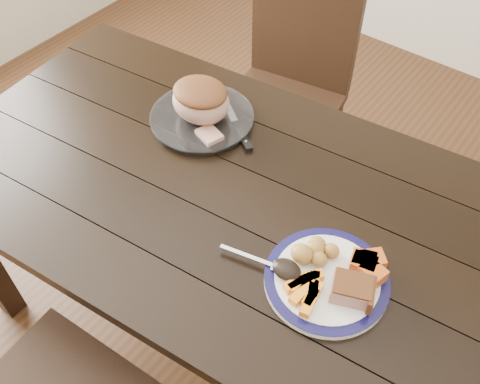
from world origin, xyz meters
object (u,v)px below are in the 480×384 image
Objects in this scene: serving_platter at (202,119)px; carving_knife at (238,128)px; fork at (260,261)px; chair_far at (289,83)px; pork_slice at (352,289)px; roast_joint at (201,102)px; dinner_plate at (326,280)px; dining_table at (222,208)px.

serving_platter reaches higher than carving_knife.
fork reaches higher than carving_knife.
chair_far reaches higher than pork_slice.
serving_platter is 0.54m from fork.
chair_far is 0.64m from roast_joint.
carving_knife is (-0.48, 0.29, -0.00)m from dinner_plate.
serving_platter is at bearing 158.37° from pork_slice.
roast_joint is at bearing 131.63° from fork.
dining_table is 0.47m from pork_slice.
dinner_plate is at bearing 117.70° from chair_far.
fork is (0.44, -0.31, 0.01)m from serving_platter.
chair_far is 10.44× the size of pork_slice.
dining_table is at bearing 135.66° from fork.
dinner_plate is at bearing -12.40° from dining_table.
dinner_plate is 0.56m from carving_knife.
fork is 0.48m from carving_knife.
dining_table is at bearing 99.18° from chair_far.
roast_joint is (-0.65, 0.26, 0.03)m from pork_slice.
serving_platter is 1.70× the size of fork.
chair_far reaches higher than serving_platter.
dinner_plate is 3.22× the size of pork_slice.
roast_joint is at bearing 0.00° from serving_platter.
carving_knife is at bearing 149.06° from dinner_plate.
pork_slice reaches higher than serving_platter.
dining_table is 0.32m from roast_joint.
dining_table is 9.65× the size of roast_joint.
dinner_plate is 1.62× the size of fork.
dining_table is 1.82× the size of chair_far.
carving_knife is at bearing 116.13° from dining_table.
dining_table is 5.89× the size of dinner_plate.
serving_platter is at bearing 156.70° from dinner_plate.
fork is 0.63× the size of carving_knife.
carving_knife is at bearing 120.74° from fork.
dinner_plate is at bearing 2.06° from carving_knife.
chair_far is (-0.26, 0.74, -0.13)m from dining_table.
serving_platter is (-0.21, 0.17, 0.10)m from dining_table.
chair_far is 1.03m from fork.
serving_platter is at bearing 84.94° from chair_far.
roast_joint is (0.05, -0.57, 0.30)m from chair_far.
serving_platter is 3.38× the size of pork_slice.
pork_slice is at bearing 4.68° from carving_knife.
roast_joint is at bearing 140.83° from dining_table.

